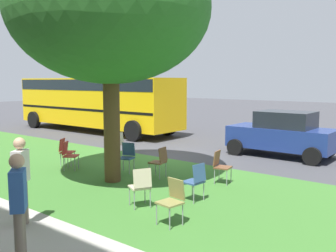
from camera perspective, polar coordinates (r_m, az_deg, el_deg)
ground at (r=13.80m, az=-0.69°, el=-4.61°), size 80.00×80.00×0.00m
grass_verge at (r=11.56m, az=-10.82°, el=-6.97°), size 48.00×6.00×0.01m
street_tree at (r=10.39m, az=-8.78°, el=17.01°), size 5.29×5.29×6.56m
chair_0 at (r=11.45m, az=-6.18°, el=-4.37°), size 0.53×0.53×0.88m
chair_1 at (r=8.67m, az=4.18°, el=-7.99°), size 0.46×0.45×0.88m
chair_2 at (r=13.89m, az=-7.72°, el=-2.42°), size 0.45×0.45×0.88m
chair_3 at (r=12.04m, az=-14.76°, el=-4.01°), size 0.58×0.58×0.88m
chair_4 at (r=10.24m, az=7.91°, el=-5.73°), size 0.49×0.49×0.88m
chair_5 at (r=7.31m, az=0.66°, el=-10.80°), size 0.47×0.47×0.88m
chair_6 at (r=12.70m, az=-15.23°, el=-3.46°), size 0.58×0.57×0.88m
chair_7 at (r=10.70m, az=-1.26°, el=-5.13°), size 0.49×0.48×0.88m
chair_8 at (r=8.24m, az=-4.13°, el=-8.77°), size 0.57×0.56×0.88m
parked_car at (r=14.31m, az=16.86°, el=-1.09°), size 3.70×1.92×1.65m
school_bus at (r=20.89m, az=-10.87°, el=4.01°), size 10.40×2.80×2.88m
pedestrian_0 at (r=7.66m, az=-21.29°, el=-7.28°), size 0.37×0.41×1.69m
pedestrian_1 at (r=6.05m, az=-21.58°, el=-11.04°), size 0.41×0.38×1.69m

